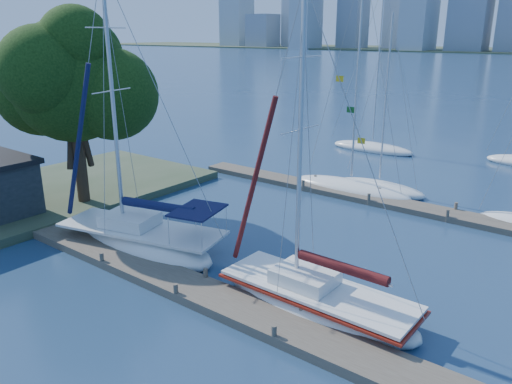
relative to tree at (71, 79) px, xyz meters
The scene contains 10 objects.
ground 15.77m from the tree, 15.55° to the right, with size 700.00×700.00×0.00m, color #172D4B.
near_dock 15.67m from the tree, 15.55° to the right, with size 26.00×2.00×0.40m, color #50463A.
far_dock 21.02m from the tree, 39.43° to the left, with size 30.00×1.80×0.36m, color #50463A.
shore 8.80m from the tree, behind, with size 12.00×22.00×0.50m, color #38472D.
tree is the anchor object (origin of this frame).
sailboat_navy 10.54m from the tree, 13.06° to the right, with size 9.95×5.30×14.31m.
sailboat_maroon 19.42m from the tree, ahead, with size 8.68×2.96×12.95m.
bg_boat_1 19.47m from the tree, 48.53° to the left, with size 9.18×5.18×15.37m.
bg_boat_2 21.37m from the tree, 47.98° to the left, with size 6.98×4.36×12.26m.
bg_boat_6 28.33m from the tree, 74.09° to the left, with size 8.32×3.93×15.33m.
Camera 1 is at (13.85, -13.43, 10.69)m, focal length 35.00 mm.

